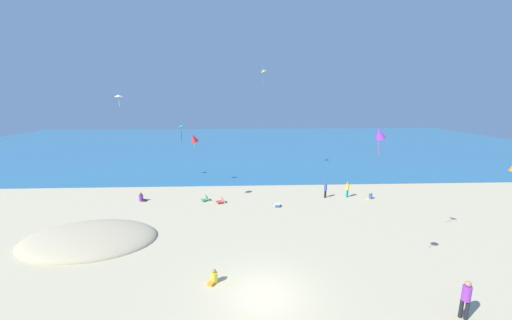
{
  "coord_description": "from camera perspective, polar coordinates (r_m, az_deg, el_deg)",
  "views": [
    {
      "loc": [
        -0.92,
        -12.3,
        9.2
      ],
      "look_at": [
        0.0,
        8.53,
        4.82
      ],
      "focal_mm": 20.55,
      "sensor_mm": 36.0,
      "label": 1
    }
  ],
  "objects": [
    {
      "name": "ground_plane",
      "position": [
        24.14,
        -0.16,
        -10.55
      ],
      "size": [
        120.0,
        120.0,
        0.0
      ],
      "primitive_type": "plane",
      "color": "#C6B58C"
    },
    {
      "name": "ocean_water",
      "position": [
        61.03,
        -1.64,
        3.21
      ],
      "size": [
        120.0,
        60.0,
        0.05
      ],
      "primitive_type": "cube",
      "color": "teal",
      "rests_on": "ground_plane"
    },
    {
      "name": "dune_mound",
      "position": [
        22.99,
        -29.59,
        -13.38
      ],
      "size": [
        8.72,
        6.11,
        1.37
      ],
      "primitive_type": "ellipsoid",
      "color": "tan",
      "rests_on": "ground_plane"
    },
    {
      "name": "beach_chair_far_right",
      "position": [
        27.46,
        -9.84,
        -7.4
      ],
      "size": [
        0.78,
        0.75,
        0.54
      ],
      "rotation": [
        0.0,
        0.0,
        3.66
      ],
      "color": "#2D9956",
      "rests_on": "ground_plane"
    },
    {
      "name": "beach_chair_near_camera",
      "position": [
        26.68,
        -6.87,
        -7.83
      ],
      "size": [
        0.84,
        0.76,
        0.57
      ],
      "rotation": [
        0.0,
        0.0,
        3.48
      ],
      "color": "#D13D3D",
      "rests_on": "ground_plane"
    },
    {
      "name": "cooler_box",
      "position": [
        25.81,
        4.19,
        -8.74
      ],
      "size": [
        0.44,
        0.6,
        0.27
      ],
      "rotation": [
        0.0,
        0.0,
        1.48
      ],
      "color": "#2D56B7",
      "rests_on": "ground_plane"
    },
    {
      "name": "person_0",
      "position": [
        28.96,
        -21.39,
        -6.9
      ],
      "size": [
        0.69,
        0.45,
        0.81
      ],
      "rotation": [
        0.0,
        0.0,
        6.1
      ],
      "color": "purple",
      "rests_on": "ground_plane"
    },
    {
      "name": "person_1",
      "position": [
        29.19,
        17.36,
        -5.32
      ],
      "size": [
        0.41,
        0.41,
        1.48
      ],
      "rotation": [
        0.0,
        0.0,
        2.25
      ],
      "color": "#19ADB2",
      "rests_on": "ground_plane"
    },
    {
      "name": "person_2",
      "position": [
        16.2,
        -8.25,
        -21.74
      ],
      "size": [
        0.56,
        0.66,
        0.74
      ],
      "rotation": [
        0.0,
        0.0,
        4.2
      ],
      "color": "yellow",
      "rests_on": "ground_plane"
    },
    {
      "name": "person_3",
      "position": [
        29.6,
        21.35,
        -6.6
      ],
      "size": [
        0.59,
        0.46,
        0.66
      ],
      "rotation": [
        0.0,
        0.0,
        3.54
      ],
      "color": "blue",
      "rests_on": "ground_plane"
    },
    {
      "name": "person_4",
      "position": [
        28.53,
        13.37,
        -5.56
      ],
      "size": [
        0.4,
        0.4,
        1.42
      ],
      "rotation": [
        0.0,
        0.0,
        2.38
      ],
      "color": "black",
      "rests_on": "ground_plane"
    },
    {
      "name": "person_5",
      "position": [
        16.22,
        35.69,
        -20.86
      ],
      "size": [
        0.5,
        0.5,
        1.77
      ],
      "rotation": [
        0.0,
        0.0,
        3.9
      ],
      "color": "black",
      "rests_on": "ground_plane"
    },
    {
      "name": "kite_white",
      "position": [
        33.46,
        -25.18,
        11.24
      ],
      "size": [
        0.76,
        0.67,
        1.21
      ],
      "rotation": [
        0.0,
        0.0,
        0.44
      ],
      "color": "white"
    },
    {
      "name": "kite_teal",
      "position": [
        31.0,
        -14.45,
        6.29
      ],
      "size": [
        0.72,
        0.76,
        1.74
      ],
      "rotation": [
        0.0,
        0.0,
        4.11
      ],
      "color": "#1EADAD"
    },
    {
      "name": "kite_purple",
      "position": [
        14.16,
        22.93,
        4.82
      ],
      "size": [
        0.72,
        0.64,
        1.35
      ],
      "rotation": [
        0.0,
        0.0,
        5.15
      ],
      "color": "purple"
    },
    {
      "name": "kite_yellow",
      "position": [
        36.51,
        1.37,
        16.95
      ],
      "size": [
        0.6,
        0.76,
        1.62
      ],
      "rotation": [
        0.0,
        0.0,
        4.74
      ],
      "color": "yellow"
    },
    {
      "name": "kite_red",
      "position": [
        25.51,
        -12.02,
        4.21
      ],
      "size": [
        0.88,
        1.03,
        1.21
      ],
      "rotation": [
        0.0,
        0.0,
        5.89
      ],
      "color": "red"
    }
  ]
}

